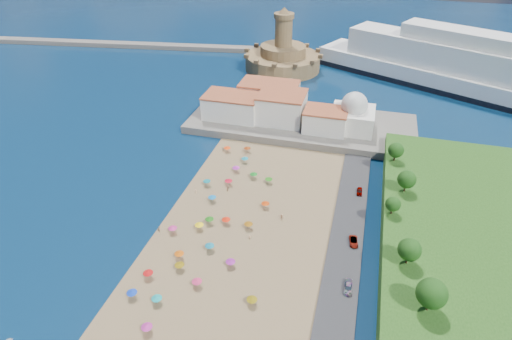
% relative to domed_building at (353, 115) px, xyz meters
% --- Properties ---
extents(ground, '(700.00, 700.00, 0.00)m').
position_rel_domed_building_xyz_m(ground, '(-30.00, -71.00, -8.97)').
color(ground, '#071938').
rests_on(ground, ground).
extents(terrace, '(90.00, 36.00, 3.00)m').
position_rel_domed_building_xyz_m(terrace, '(-20.00, 2.00, -7.47)').
color(terrace, '#59544C').
rests_on(terrace, ground).
extents(jetty, '(18.00, 70.00, 2.40)m').
position_rel_domed_building_xyz_m(jetty, '(-42.00, 37.00, -7.77)').
color(jetty, '#59544C').
rests_on(jetty, ground).
extents(breakwater, '(199.03, 34.77, 2.60)m').
position_rel_domed_building_xyz_m(breakwater, '(-140.00, 82.00, -7.67)').
color(breakwater, '#59544C').
rests_on(breakwater, ground).
extents(waterfront_buildings, '(57.00, 29.00, 11.00)m').
position_rel_domed_building_xyz_m(waterfront_buildings, '(-33.05, 2.64, -1.10)').
color(waterfront_buildings, silver).
rests_on(waterfront_buildings, terrace).
extents(domed_building, '(16.00, 16.00, 15.00)m').
position_rel_domed_building_xyz_m(domed_building, '(0.00, 0.00, 0.00)').
color(domed_building, silver).
rests_on(domed_building, terrace).
extents(fortress, '(40.00, 40.00, 32.40)m').
position_rel_domed_building_xyz_m(fortress, '(-42.00, 67.00, -2.29)').
color(fortress, olive).
rests_on(fortress, ground).
extents(cruise_ship, '(153.22, 89.37, 34.65)m').
position_rel_domed_building_xyz_m(cruise_ship, '(51.76, 57.59, 1.29)').
color(cruise_ship, black).
rests_on(cruise_ship, ground).
extents(beach_parasols, '(30.54, 115.96, 2.20)m').
position_rel_domed_building_xyz_m(beach_parasols, '(-32.88, -82.76, -6.83)').
color(beach_parasols, gray).
rests_on(beach_parasols, beach).
extents(beachgoers, '(33.21, 104.92, 1.81)m').
position_rel_domed_building_xyz_m(beachgoers, '(-34.82, -70.58, -7.86)').
color(beachgoers, tan).
rests_on(beachgoers, beach).
extents(parked_cars, '(2.88, 79.53, 1.42)m').
position_rel_domed_building_xyz_m(parked_cars, '(6.00, -74.17, -7.59)').
color(parked_cars, gray).
rests_on(parked_cars, promenade).
extents(hillside_trees, '(12.78, 112.24, 8.25)m').
position_rel_domed_building_xyz_m(hillside_trees, '(18.59, -81.16, 1.26)').
color(hillside_trees, '#382314').
rests_on(hillside_trees, hillside).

